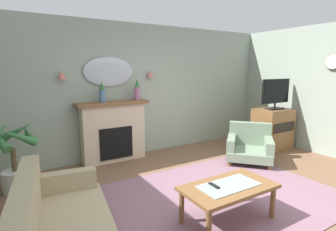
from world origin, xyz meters
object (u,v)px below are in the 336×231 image
(coffee_table, at_px, (228,190))
(tv_flatscreen, at_px, (276,93))
(mantel_vase_centre, at_px, (102,93))
(wall_clock, at_px, (333,62))
(armchair_in_corner, at_px, (250,145))
(wall_sconce_right, at_px, (150,74))
(wall_sconce_left, at_px, (62,75))
(potted_plant_corner_palm, at_px, (14,157))
(tv_remote, at_px, (214,186))
(floral_couch, at_px, (56,223))
(mantel_vase_right, at_px, (137,90))
(wall_mirror, at_px, (109,72))
(fireplace, at_px, (114,132))
(tv_cabinet, at_px, (272,129))

(coffee_table, bearing_deg, tv_flatscreen, 28.81)
(mantel_vase_centre, relative_size, wall_clock, 1.24)
(tv_flatscreen, bearing_deg, armchair_in_corner, -165.87)
(mantel_vase_centre, distance_m, wall_sconce_right, 1.11)
(wall_sconce_left, xyz_separation_m, potted_plant_corner_palm, (-0.83, -0.62, -1.14))
(wall_sconce_right, bearing_deg, tv_remote, -102.65)
(floral_couch, xyz_separation_m, tv_flatscreen, (4.66, 1.12, 0.93))
(mantel_vase_right, xyz_separation_m, wall_sconce_left, (-1.35, 0.12, 0.31))
(mantel_vase_centre, distance_m, armchair_in_corner, 2.96)
(wall_mirror, relative_size, tv_flatscreen, 1.14)
(mantel_vase_right, height_order, coffee_table, mantel_vase_right)
(fireplace, height_order, wall_clock, wall_clock)
(wall_mirror, height_order, tv_flatscreen, wall_mirror)
(tv_remote, xyz_separation_m, floral_couch, (-1.64, 0.39, -0.13))
(tv_remote, distance_m, floral_couch, 1.69)
(fireplace, bearing_deg, wall_sconce_left, 173.84)
(wall_mirror, distance_m, wall_sconce_right, 0.85)
(wall_sconce_left, height_order, armchair_in_corner, wall_sconce_left)
(coffee_table, bearing_deg, mantel_vase_centre, 102.87)
(mantel_vase_right, bearing_deg, wall_clock, -30.65)
(mantel_vase_right, distance_m, floral_couch, 3.08)
(armchair_in_corner, height_order, tv_flatscreen, tv_flatscreen)
(coffee_table, height_order, tv_remote, tv_remote)
(fireplace, xyz_separation_m, mantel_vase_right, (0.50, -0.03, 0.78))
(wall_mirror, bearing_deg, armchair_in_corner, -34.13)
(mantel_vase_centre, relative_size, wall_mirror, 0.40)
(wall_sconce_left, bearing_deg, wall_mirror, 3.37)
(tv_remote, bearing_deg, fireplace, 95.27)
(wall_sconce_left, height_order, tv_cabinet, wall_sconce_left)
(wall_mirror, bearing_deg, wall_clock, -29.21)
(floral_couch, distance_m, tv_cabinet, 4.80)
(fireplace, xyz_separation_m, tv_cabinet, (3.26, -1.09, -0.12))
(potted_plant_corner_palm, bearing_deg, floral_couch, -80.42)
(wall_sconce_right, relative_size, floral_couch, 0.08)
(wall_mirror, xyz_separation_m, tv_cabinet, (3.26, -1.23, -1.26))
(wall_sconce_left, bearing_deg, armchair_in_corner, -25.40)
(tv_remote, bearing_deg, coffee_table, -21.16)
(fireplace, distance_m, wall_sconce_left, 1.38)
(potted_plant_corner_palm, bearing_deg, wall_sconce_right, 13.80)
(wall_sconce_left, bearing_deg, potted_plant_corner_palm, -143.22)
(wall_sconce_left, relative_size, wall_clock, 0.45)
(mantel_vase_centre, relative_size, floral_couch, 0.21)
(armchair_in_corner, bearing_deg, coffee_table, -144.32)
(armchair_in_corner, bearing_deg, mantel_vase_centre, 151.09)
(wall_mirror, relative_size, tv_cabinet, 1.07)
(tv_remote, relative_size, tv_flatscreen, 0.19)
(mantel_vase_right, bearing_deg, armchair_in_corner, -37.79)
(wall_sconce_left, relative_size, potted_plant_corner_palm, 0.13)
(mantel_vase_centre, bearing_deg, tv_remote, -80.33)
(mantel_vase_centre, xyz_separation_m, wall_clock, (3.97, -1.94, 0.56))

